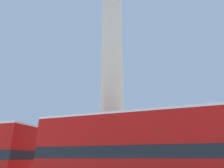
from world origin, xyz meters
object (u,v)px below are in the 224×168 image
Objects in this scene: monument_column at (112,92)px; equestrian_statue at (58,162)px; bus_c at (135,154)px; street_lamp at (150,145)px.

equestrian_statue is (-8.72, 5.87, -6.20)m from monument_column.
equestrian_statue reaches higher than bus_c.
monument_column is 9.04m from bus_c.
monument_column is at bearing 145.16° from street_lamp.
monument_column is 4.57× the size of street_lamp.
monument_column reaches higher than bus_c.
monument_column is at bearing -0.76° from equestrian_statue.
equestrian_statue is 14.80m from street_lamp.
equestrian_statue reaches higher than street_lamp.
street_lamp is at bearing -1.01° from equestrian_statue.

